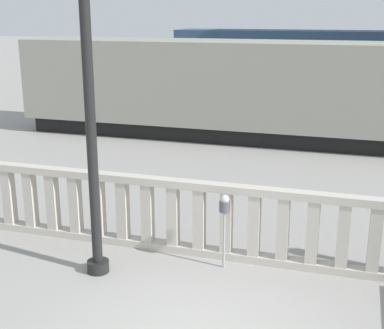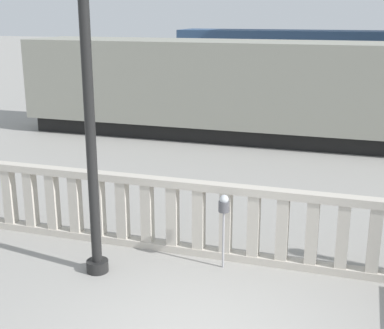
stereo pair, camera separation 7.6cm
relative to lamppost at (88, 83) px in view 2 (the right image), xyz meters
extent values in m
cube|color=#BCB5A8|center=(2.21, 1.17, -3.15)|extent=(12.18, 0.24, 0.14)
cube|color=#BCB5A8|center=(2.21, 1.17, -1.89)|extent=(12.18, 0.24, 0.14)
cube|color=#BCB5A8|center=(-2.55, 1.17, -2.52)|extent=(0.20, 0.20, 1.12)
cube|color=#BCB5A8|center=(-2.05, 1.17, -2.52)|extent=(0.20, 0.20, 1.12)
cube|color=#BCB5A8|center=(-1.55, 1.17, -2.52)|extent=(0.20, 0.20, 1.12)
cube|color=#BCB5A8|center=(-1.05, 1.17, -2.52)|extent=(0.20, 0.20, 1.12)
cube|color=#BCB5A8|center=(-0.55, 1.17, -2.52)|extent=(0.20, 0.20, 1.12)
cube|color=#BCB5A8|center=(-0.05, 1.17, -2.52)|extent=(0.20, 0.20, 1.12)
cube|color=#BCB5A8|center=(0.45, 1.17, -2.52)|extent=(0.20, 0.20, 1.12)
cube|color=#BCB5A8|center=(0.95, 1.17, -2.52)|extent=(0.20, 0.20, 1.12)
cube|color=#BCB5A8|center=(1.46, 1.17, -2.52)|extent=(0.20, 0.20, 1.12)
cube|color=#BCB5A8|center=(1.96, 1.17, -2.52)|extent=(0.20, 0.20, 1.12)
cube|color=#BCB5A8|center=(2.46, 1.17, -2.52)|extent=(0.20, 0.20, 1.12)
cube|color=#BCB5A8|center=(2.96, 1.17, -2.52)|extent=(0.20, 0.20, 1.12)
cube|color=#BCB5A8|center=(3.46, 1.17, -2.52)|extent=(0.20, 0.20, 1.12)
cube|color=#BCB5A8|center=(3.96, 1.17, -2.52)|extent=(0.20, 0.20, 1.12)
cube|color=#BCB5A8|center=(4.46, 1.17, -2.52)|extent=(0.20, 0.20, 1.12)
cylinder|color=black|center=(0.00, 0.00, -3.12)|extent=(0.37, 0.37, 0.20)
cylinder|color=black|center=(0.00, 0.00, -0.15)|extent=(0.17, 0.17, 5.74)
cylinder|color=#99999E|center=(2.01, 0.80, -2.70)|extent=(0.04, 0.04, 1.03)
cylinder|color=#4C4C51|center=(2.01, 0.80, -2.09)|extent=(0.19, 0.19, 0.18)
sphere|color=#B2B7BC|center=(2.01, 0.80, -1.96)|extent=(0.16, 0.16, 0.16)
cube|color=black|center=(4.87, 10.56, -2.95)|extent=(24.49, 2.24, 0.55)
camera|label=1|loc=(4.01, -7.44, 1.07)|focal=50.00mm
camera|label=2|loc=(4.09, -7.42, 1.07)|focal=50.00mm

